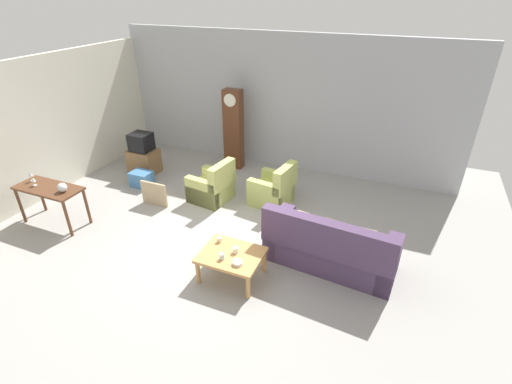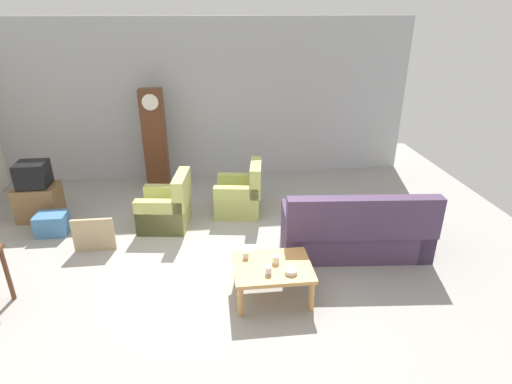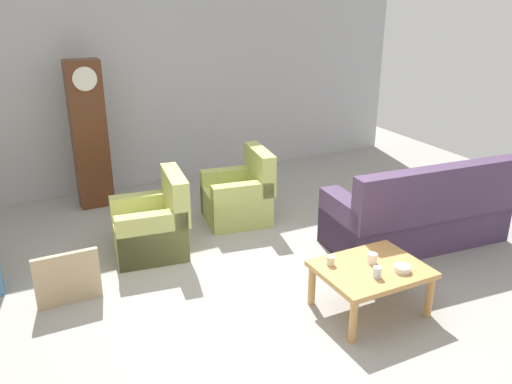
{
  "view_description": "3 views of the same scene",
  "coord_description": "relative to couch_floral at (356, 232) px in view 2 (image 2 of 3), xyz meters",
  "views": [
    {
      "loc": [
        2.85,
        -4.84,
        4.11
      ],
      "look_at": [
        0.53,
        0.69,
        0.76
      ],
      "focal_mm": 26.23,
      "sensor_mm": 36.0,
      "label": 1
    },
    {
      "loc": [
        0.02,
        -5.01,
        3.36
      ],
      "look_at": [
        0.68,
        0.61,
        0.84
      ],
      "focal_mm": 29.23,
      "sensor_mm": 36.0,
      "label": 2
    },
    {
      "loc": [
        -2.13,
        -4.1,
        2.85
      ],
      "look_at": [
        0.27,
        0.68,
        0.76
      ],
      "focal_mm": 37.45,
      "sensor_mm": 36.0,
      "label": 3
    }
  ],
  "objects": [
    {
      "name": "ground_plane",
      "position": [
        -2.08,
        -0.09,
        -0.36
      ],
      "size": [
        10.4,
        10.4,
        0.0
      ],
      "primitive_type": "plane",
      "color": "#999691"
    },
    {
      "name": "garage_door_wall",
      "position": [
        -2.08,
        3.51,
        1.24
      ],
      "size": [
        8.4,
        0.16,
        3.2
      ],
      "primitive_type": "cube",
      "color": "#ADAFB5",
      "rests_on": "ground_plane"
    },
    {
      "name": "couch_floral",
      "position": [
        0.0,
        0.0,
        0.0
      ],
      "size": [
        2.17,
        1.06,
        1.04
      ],
      "color": "#4C3856",
      "rests_on": "ground_plane"
    },
    {
      "name": "armchair_olive_near",
      "position": [
        -2.8,
        1.18,
        -0.05
      ],
      "size": [
        0.88,
        0.86,
        0.92
      ],
      "color": "#B7BC66",
      "rests_on": "ground_plane"
    },
    {
      "name": "armchair_olive_far",
      "position": [
        -1.56,
        1.56,
        -0.05
      ],
      "size": [
        0.9,
        0.87,
        0.92
      ],
      "color": "#B5BF62",
      "rests_on": "ground_plane"
    },
    {
      "name": "coffee_table_wood",
      "position": [
        -1.36,
        -0.85,
        0.03
      ],
      "size": [
        0.96,
        0.76,
        0.45
      ],
      "color": "tan",
      "rests_on": "ground_plane"
    },
    {
      "name": "grandfather_clock",
      "position": [
        -3.11,
        2.9,
        0.63
      ],
      "size": [
        0.44,
        0.3,
        1.97
      ],
      "color": "#562D19",
      "rests_on": "ground_plane"
    },
    {
      "name": "tv_stand_cabinet",
      "position": [
        -5.0,
        1.73,
        -0.06
      ],
      "size": [
        0.68,
        0.52,
        0.59
      ],
      "primitive_type": "cube",
      "color": "brown",
      "rests_on": "ground_plane"
    },
    {
      "name": "tv_crt",
      "position": [
        -5.0,
        1.73,
        0.45
      ],
      "size": [
        0.48,
        0.44,
        0.42
      ],
      "primitive_type": "cube",
      "color": "black",
      "rests_on": "tv_stand_cabinet"
    },
    {
      "name": "framed_picture_leaning",
      "position": [
        -3.83,
        0.52,
        -0.09
      ],
      "size": [
        0.6,
        0.05,
        0.52
      ],
      "primitive_type": "cube",
      "color": "tan",
      "rests_on": "ground_plane"
    },
    {
      "name": "storage_box_blue",
      "position": [
        -4.62,
        1.12,
        -0.18
      ],
      "size": [
        0.47,
        0.37,
        0.35
      ],
      "primitive_type": "cube",
      "color": "teal",
      "rests_on": "ground_plane"
    },
    {
      "name": "cup_white_porcelain",
      "position": [
        -1.31,
        -0.79,
        0.14
      ],
      "size": [
        0.09,
        0.09,
        0.1
      ],
      "primitive_type": "cylinder",
      "color": "white",
      "rests_on": "coffee_table_wood"
    },
    {
      "name": "cup_blue_rimmed",
      "position": [
        -1.43,
        -1.02,
        0.15
      ],
      "size": [
        0.08,
        0.08,
        0.1
      ],
      "primitive_type": "cylinder",
      "color": "silver",
      "rests_on": "coffee_table_wood"
    },
    {
      "name": "cup_cream_tall",
      "position": [
        -1.67,
        -0.65,
        0.14
      ],
      "size": [
        0.08,
        0.08,
        0.08
      ],
      "primitive_type": "cylinder",
      "color": "beige",
      "rests_on": "coffee_table_wood"
    },
    {
      "name": "bowl_white_stacked",
      "position": [
        -1.16,
        -1.03,
        0.12
      ],
      "size": [
        0.15,
        0.15,
        0.05
      ],
      "primitive_type": "cylinder",
      "color": "white",
      "rests_on": "coffee_table_wood"
    }
  ]
}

